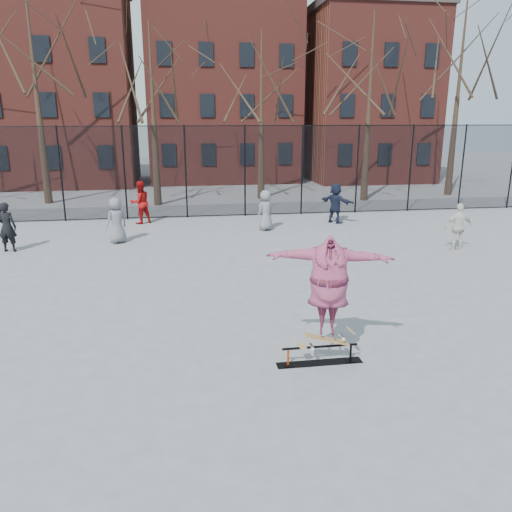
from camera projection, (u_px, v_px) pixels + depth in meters
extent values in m
plane|color=slate|center=(272.00, 339.00, 10.07)|extent=(100.00, 100.00, 0.00)
cube|color=black|center=(319.00, 363.00, 9.08)|extent=(1.58, 0.24, 0.01)
cylinder|color=#CF3C0C|center=(288.00, 357.00, 8.95)|extent=(0.04, 0.04, 0.33)
cylinder|color=black|center=(351.00, 353.00, 9.12)|extent=(0.04, 0.04, 0.33)
cylinder|color=black|center=(320.00, 347.00, 8.99)|extent=(1.39, 0.04, 0.04)
imported|color=#5E327D|center=(329.00, 293.00, 8.73)|extent=(2.29, 1.12, 1.80)
imported|color=slate|center=(117.00, 220.00, 17.53)|extent=(0.94, 0.90, 1.63)
imported|color=black|center=(7.00, 227.00, 16.40)|extent=(0.64, 0.46, 1.65)
imported|color=#990E0D|center=(140.00, 202.00, 20.76)|extent=(1.09, 1.02, 1.78)
imported|color=silver|center=(459.00, 227.00, 16.59)|extent=(0.96, 0.48, 1.58)
imported|color=#191F32|center=(336.00, 203.00, 20.88)|extent=(1.38, 1.53, 1.69)
imported|color=slate|center=(266.00, 210.00, 19.53)|extent=(0.92, 0.86, 1.58)
cylinder|color=black|center=(61.00, 174.00, 20.93)|extent=(0.07, 0.07, 4.00)
cylinder|color=black|center=(124.00, 173.00, 21.31)|extent=(0.07, 0.07, 4.00)
cylinder|color=black|center=(186.00, 172.00, 21.70)|extent=(0.07, 0.07, 4.00)
cylinder|color=black|center=(245.00, 171.00, 22.08)|extent=(0.07, 0.07, 4.00)
cylinder|color=black|center=(302.00, 170.00, 22.47)|extent=(0.07, 0.07, 4.00)
cylinder|color=black|center=(357.00, 169.00, 22.85)|extent=(0.07, 0.07, 4.00)
cylinder|color=black|center=(411.00, 169.00, 23.24)|extent=(0.07, 0.07, 4.00)
cylinder|color=black|center=(462.00, 168.00, 23.62)|extent=(0.07, 0.07, 4.00)
cylinder|color=black|center=(512.00, 167.00, 24.01)|extent=(0.07, 0.07, 4.00)
cube|color=black|center=(218.00, 172.00, 21.90)|extent=(34.00, 0.01, 4.00)
cylinder|color=black|center=(217.00, 126.00, 21.38)|extent=(34.00, 0.04, 0.04)
cone|color=black|center=(42.00, 158.00, 25.13)|extent=(0.40, 0.40, 4.62)
cone|color=black|center=(152.00, 159.00, 24.71)|extent=(0.40, 0.40, 4.62)
cone|color=black|center=(257.00, 156.00, 26.76)|extent=(0.40, 0.40, 4.62)
cone|color=black|center=(364.00, 156.00, 26.34)|extent=(0.40, 0.40, 4.62)
cone|color=black|center=(448.00, 154.00, 28.39)|extent=(0.40, 0.40, 4.62)
cube|color=maroon|center=(60.00, 90.00, 31.87)|extent=(9.00, 7.00, 12.00)
cube|color=maroon|center=(223.00, 83.00, 33.29)|extent=(10.00, 7.00, 13.00)
cube|color=maroon|center=(365.00, 100.00, 35.04)|extent=(8.00, 7.00, 11.00)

